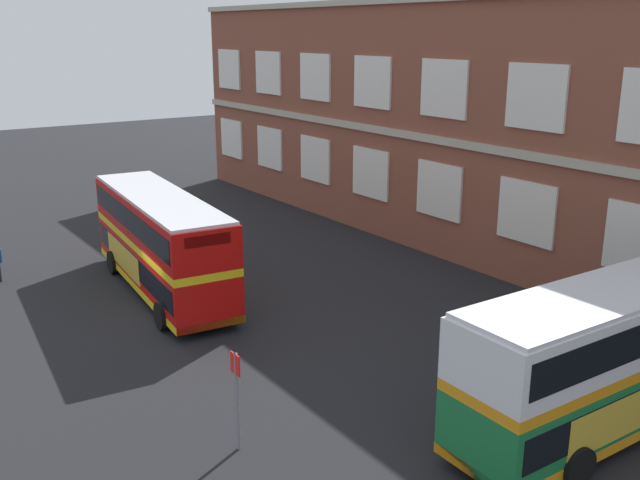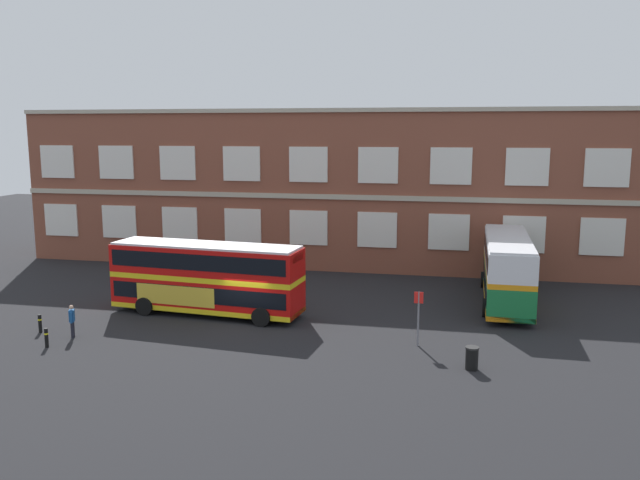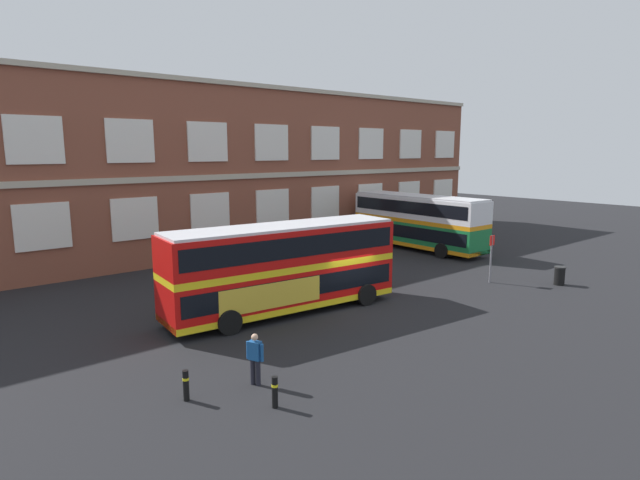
{
  "view_description": "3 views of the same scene",
  "coord_description": "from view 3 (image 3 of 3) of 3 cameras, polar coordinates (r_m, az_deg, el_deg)",
  "views": [
    {
      "loc": [
        23.84,
        -9.27,
        10.42
      ],
      "look_at": [
        3.19,
        5.12,
        3.04
      ],
      "focal_mm": 40.18,
      "sensor_mm": 36.0,
      "label": 1
    },
    {
      "loc": [
        10.91,
        -32.63,
        10.41
      ],
      "look_at": [
        3.35,
        3.31,
        4.2
      ],
      "focal_mm": 36.68,
      "sensor_mm": 36.0,
      "label": 2
    },
    {
      "loc": [
        -16.26,
        -17.15,
        7.38
      ],
      "look_at": [
        0.91,
        3.26,
        2.72
      ],
      "focal_mm": 28.92,
      "sensor_mm": 36.0,
      "label": 3
    }
  ],
  "objects": [
    {
      "name": "safety_bollard_west",
      "position": [
        16.41,
        -14.61,
        -15.26
      ],
      "size": [
        0.19,
        0.19,
        0.95
      ],
      "color": "black",
      "rests_on": "ground"
    },
    {
      "name": "double_decker_near",
      "position": [
        23.5,
        -4.07,
        -2.98
      ],
      "size": [
        11.2,
        3.67,
        4.07
      ],
      "color": "red",
      "rests_on": "ground"
    },
    {
      "name": "station_litter_bin",
      "position": [
        31.56,
        24.98,
        -3.59
      ],
      "size": [
        0.6,
        0.6,
        1.03
      ],
      "color": "black",
      "rests_on": "ground"
    },
    {
      "name": "ground_plane",
      "position": [
        26.18,
        0.26,
        -6.46
      ],
      "size": [
        120.0,
        120.0,
        0.0
      ],
      "primitive_type": "plane",
      "color": "black"
    },
    {
      "name": "waiting_passenger",
      "position": [
        16.82,
        -7.2,
        -12.72
      ],
      "size": [
        0.38,
        0.62,
        1.7
      ],
      "color": "black",
      "rests_on": "ground"
    },
    {
      "name": "brick_terminal_building",
      "position": [
        39.99,
        -11.68,
        7.48
      ],
      "size": [
        50.98,
        8.19,
        11.95
      ],
      "color": "brown",
      "rests_on": "ground"
    },
    {
      "name": "safety_bollard_east",
      "position": [
        15.58,
        -5.02,
        -16.37
      ],
      "size": [
        0.19,
        0.19,
        0.95
      ],
      "color": "black",
      "rests_on": "ground"
    },
    {
      "name": "bus_stand_flag",
      "position": [
        30.4,
        18.41,
        -1.5
      ],
      "size": [
        0.44,
        0.1,
        2.7
      ],
      "color": "slate",
      "rests_on": "ground"
    },
    {
      "name": "double_decker_middle",
      "position": [
        39.38,
        10.77,
        2.1
      ],
      "size": [
        3.03,
        11.05,
        4.07
      ],
      "color": "#197038",
      "rests_on": "ground"
    }
  ]
}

